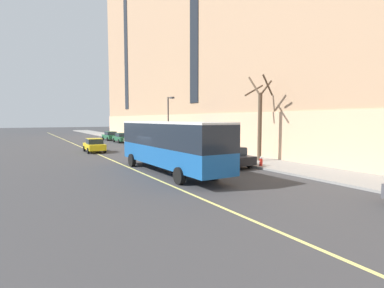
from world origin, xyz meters
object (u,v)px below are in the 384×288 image
street_lamp (169,117)px  parked_car_black_2 (230,157)px  city_bus (170,143)px  parked_car_champagne_3 (135,140)px  parked_car_navy_5 (190,150)px  street_tree_mid_block (260,118)px  parked_car_green_7 (122,138)px  taxi_cab (94,145)px  parked_car_green_1 (110,136)px  fire_hydrant (261,161)px  parked_car_green_6 (154,143)px

street_lamp → parked_car_black_2: bearing=-96.8°
city_bus → parked_car_champagne_3: 22.92m
parked_car_champagne_3 → parked_car_navy_5: bearing=-90.6°
street_tree_mid_block → parked_car_navy_5: bearing=125.8°
city_bus → parked_car_champagne_3: bearing=76.4°
parked_car_green_7 → taxi_cab: (-6.98, -12.24, -0.00)m
parked_car_green_1 → fire_hydrant: bearing=-87.1°
city_bus → taxi_cab: (-1.56, 16.17, -1.28)m
city_bus → fire_hydrant: city_bus is taller
city_bus → parked_car_navy_5: (5.22, 6.25, -1.28)m
parked_car_green_7 → street_lamp: street_lamp is taller
parked_car_green_1 → parked_car_navy_5: size_ratio=0.99×
taxi_cab → fire_hydrant: taxi_cab is taller
parked_car_black_2 → parked_car_navy_5: size_ratio=1.00×
parked_car_navy_5 → street_lamp: 9.26m
parked_car_black_2 → parked_car_navy_5: same height
city_bus → street_tree_mid_block: (9.09, 0.87, 1.74)m
parked_car_navy_5 → parked_car_green_6: size_ratio=0.97×
parked_car_navy_5 → fire_hydrant: (1.81, -7.78, -0.29)m
parked_car_green_1 → parked_car_green_6: same height
city_bus → parked_car_green_1: size_ratio=2.68×
parked_car_green_1 → parked_car_green_6: size_ratio=0.96×
parked_car_green_1 → parked_car_navy_5: (0.00, -28.31, -0.00)m
parked_car_navy_5 → city_bus: bearing=-129.9°
parked_car_green_1 → parked_car_champagne_3: same height
street_tree_mid_block → parked_car_black_2: bearing=-169.8°
parked_car_black_2 → parked_car_green_1: bearing=90.3°
parked_car_navy_5 → parked_car_green_7: 22.16m
parked_car_champagne_3 → street_tree_mid_block: 21.90m
parked_car_champagne_3 → parked_car_navy_5: 16.00m
fire_hydrant → parked_car_green_6: bearing=95.3°
parked_car_green_1 → parked_car_navy_5: 28.31m
parked_car_green_1 → parked_car_green_7: 6.15m
parked_car_green_1 → street_tree_mid_block: (3.87, -33.68, 3.02)m
parked_car_champagne_3 → parked_car_green_7: same height
street_lamp → city_bus: bearing=-115.9°
parked_car_navy_5 → taxi_cab: 12.02m
parked_car_black_2 → parked_car_green_7: same height
parked_car_green_6 → street_lamp: (1.68, -0.91, 3.27)m
parked_car_navy_5 → taxi_cab: (-6.79, 9.92, -0.00)m
parked_car_green_1 → parked_car_navy_5: same height
parked_car_champagne_3 → fire_hydrant: 23.84m
parked_car_champagne_3 → parked_car_green_7: bearing=89.8°
parked_car_green_1 → parked_car_black_2: (0.19, -34.34, -0.00)m
parked_car_green_7 → street_tree_mid_block: bearing=-82.4°
parked_car_black_2 → street_lamp: street_lamp is taller
parked_car_navy_5 → parked_car_green_6: same height
parked_car_navy_5 → fire_hydrant: parked_car_navy_5 is taller
parked_car_green_1 → street_lamp: 20.22m
parked_car_green_6 → taxi_cab: same height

